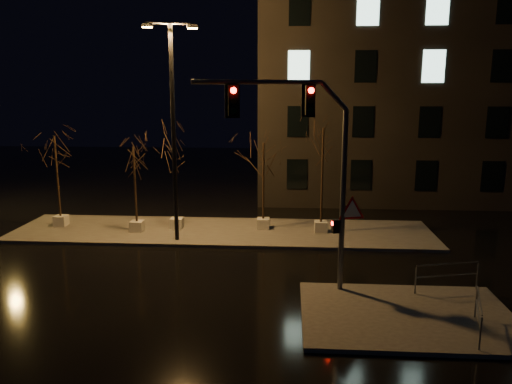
{
  "coord_description": "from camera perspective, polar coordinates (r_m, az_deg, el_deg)",
  "views": [
    {
      "loc": [
        3.54,
        -19.21,
        7.45
      ],
      "look_at": [
        1.99,
        3.31,
        2.8
      ],
      "focal_mm": 35.0,
      "sensor_mm": 36.0,
      "label": 1
    }
  ],
  "objects": [
    {
      "name": "sidewalk_corner",
      "position": [
        17.8,
        16.88,
        -13.37
      ],
      "size": [
        7.0,
        5.0,
        0.15
      ],
      "primitive_type": "cube",
      "color": "#43403C",
      "rests_on": "ground"
    },
    {
      "name": "guard_rail_b",
      "position": [
        16.97,
        24.09,
        -12.32
      ],
      "size": [
        0.69,
        2.2,
        1.08
      ],
      "rotation": [
        0.0,
        0.0,
        1.28
      ],
      "color": "#55575C",
      "rests_on": "sidewalk_corner"
    },
    {
      "name": "building",
      "position": [
        38.65,
        20.02,
        11.03
      ],
      "size": [
        25.0,
        12.0,
        15.0
      ],
      "primitive_type": "cube",
      "color": "black",
      "rests_on": "ground"
    },
    {
      "name": "guard_rail_a",
      "position": [
        19.77,
        21.01,
        -8.65
      ],
      "size": [
        2.45,
        0.65,
        1.09
      ],
      "rotation": [
        0.0,
        0.0,
        0.24
      ],
      "color": "#55575C",
      "rests_on": "sidewalk_corner"
    },
    {
      "name": "tree_4",
      "position": [
        25.55,
        7.64,
        4.61
      ],
      "size": [
        1.8,
        1.8,
        5.56
      ],
      "color": "#B0AEA4",
      "rests_on": "median"
    },
    {
      "name": "median",
      "position": [
        26.5,
        -3.91,
        -4.54
      ],
      "size": [
        22.0,
        5.0,
        0.15
      ],
      "primitive_type": "cube",
      "color": "#43403C",
      "rests_on": "ground"
    },
    {
      "name": "tree_0",
      "position": [
        28.65,
        -21.92,
        3.82
      ],
      "size": [
        1.8,
        1.8,
        5.03
      ],
      "color": "#B0AEA4",
      "rests_on": "median"
    },
    {
      "name": "tree_1",
      "position": [
        26.27,
        -13.77,
        2.93
      ],
      "size": [
        1.8,
        1.8,
        4.58
      ],
      "color": "#B0AEA4",
      "rests_on": "median"
    },
    {
      "name": "ground",
      "position": [
        20.91,
        -6.16,
        -9.31
      ],
      "size": [
        90.0,
        90.0,
        0.0
      ],
      "primitive_type": "plane",
      "color": "black",
      "rests_on": "ground"
    },
    {
      "name": "tree_3",
      "position": [
        26.06,
        0.85,
        3.42
      ],
      "size": [
        1.8,
        1.8,
        4.71
      ],
      "color": "#B0AEA4",
      "rests_on": "median"
    },
    {
      "name": "traffic_signal_mast",
      "position": [
        17.55,
        6.3,
        4.06
      ],
      "size": [
        6.06,
        1.67,
        7.62
      ],
      "rotation": [
        0.0,
        0.0,
        0.26
      ],
      "color": "#55575C",
      "rests_on": "sidewalk_corner"
    },
    {
      "name": "streetlight_main",
      "position": [
        24.13,
        -9.46,
        8.27
      ],
      "size": [
        2.54,
        1.01,
        10.31
      ],
      "rotation": [
        0.0,
        0.0,
        0.29
      ],
      "color": "black",
      "rests_on": "median"
    },
    {
      "name": "tree_2",
      "position": [
        26.45,
        -9.26,
        3.29
      ],
      "size": [
        1.8,
        1.8,
        4.65
      ],
      "color": "#B0AEA4",
      "rests_on": "median"
    }
  ]
}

